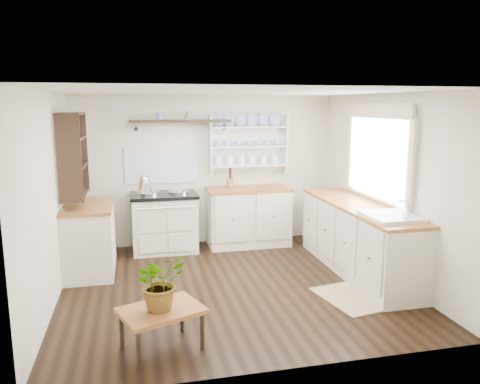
# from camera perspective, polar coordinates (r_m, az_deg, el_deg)

# --- Properties ---
(floor) EXTENTS (4.00, 3.80, 0.01)m
(floor) POSITION_cam_1_polar(r_m,az_deg,el_deg) (5.79, -1.00, -11.28)
(floor) COLOR black
(floor) RESTS_ON ground
(wall_back) EXTENTS (4.00, 0.02, 2.30)m
(wall_back) POSITION_cam_1_polar(r_m,az_deg,el_deg) (7.31, -4.12, 2.65)
(wall_back) COLOR beige
(wall_back) RESTS_ON ground
(wall_right) EXTENTS (0.02, 3.80, 2.30)m
(wall_right) POSITION_cam_1_polar(r_m,az_deg,el_deg) (6.19, 17.38, 0.74)
(wall_right) COLOR beige
(wall_right) RESTS_ON ground
(wall_left) EXTENTS (0.02, 3.80, 2.30)m
(wall_left) POSITION_cam_1_polar(r_m,az_deg,el_deg) (5.43, -22.17, -0.89)
(wall_left) COLOR beige
(wall_left) RESTS_ON ground
(ceiling) EXTENTS (4.00, 3.80, 0.01)m
(ceiling) POSITION_cam_1_polar(r_m,az_deg,el_deg) (5.38, -1.08, 12.11)
(ceiling) COLOR white
(ceiling) RESTS_ON wall_back
(window) EXTENTS (0.08, 1.55, 1.22)m
(window) POSITION_cam_1_polar(r_m,az_deg,el_deg) (6.24, 16.50, 4.71)
(window) COLOR white
(window) RESTS_ON wall_right
(aga_cooker) EXTENTS (0.97, 0.68, 0.90)m
(aga_cooker) POSITION_cam_1_polar(r_m,az_deg,el_deg) (7.05, -9.17, -3.60)
(aga_cooker) COLOR beige
(aga_cooker) RESTS_ON floor
(back_cabinets) EXTENTS (1.27, 0.63, 0.90)m
(back_cabinets) POSITION_cam_1_polar(r_m,az_deg,el_deg) (7.27, 1.00, -2.91)
(back_cabinets) COLOR #ECE7CB
(back_cabinets) RESTS_ON floor
(right_cabinets) EXTENTS (0.62, 2.43, 0.90)m
(right_cabinets) POSITION_cam_1_polar(r_m,az_deg,el_deg) (6.28, 14.20, -5.41)
(right_cabinets) COLOR #ECE7CB
(right_cabinets) RESTS_ON floor
(belfast_sink) EXTENTS (0.55, 0.60, 0.45)m
(belfast_sink) POSITION_cam_1_polar(r_m,az_deg,el_deg) (5.57, 17.87, -4.04)
(belfast_sink) COLOR white
(belfast_sink) RESTS_ON right_cabinets
(left_cabinets) EXTENTS (0.62, 1.13, 0.90)m
(left_cabinets) POSITION_cam_1_polar(r_m,az_deg,el_deg) (6.42, -17.84, -5.27)
(left_cabinets) COLOR #ECE7CB
(left_cabinets) RESTS_ON floor
(plate_rack) EXTENTS (1.20, 0.22, 0.90)m
(plate_rack) POSITION_cam_1_polar(r_m,az_deg,el_deg) (7.36, 0.91, 5.90)
(plate_rack) COLOR white
(plate_rack) RESTS_ON wall_back
(high_shelf) EXTENTS (1.50, 0.29, 0.16)m
(high_shelf) POSITION_cam_1_polar(r_m,az_deg,el_deg) (7.08, -7.28, 8.49)
(high_shelf) COLOR black
(high_shelf) RESTS_ON wall_back
(left_shelving) EXTENTS (0.28, 0.80, 1.05)m
(left_shelving) POSITION_cam_1_polar(r_m,az_deg,el_deg) (6.23, -19.69, 4.38)
(left_shelving) COLOR black
(left_shelving) RESTS_ON wall_left
(kettle) EXTENTS (0.19, 0.19, 0.23)m
(kettle) POSITION_cam_1_polar(r_m,az_deg,el_deg) (6.80, -11.61, 0.98)
(kettle) COLOR silver
(kettle) RESTS_ON aga_cooker
(utensil_crock) EXTENTS (0.11, 0.11, 0.13)m
(utensil_crock) POSITION_cam_1_polar(r_m,az_deg,el_deg) (7.19, -1.24, 1.09)
(utensil_crock) COLOR #965737
(utensil_crock) RESTS_ON back_cabinets
(center_table) EXTENTS (0.83, 0.72, 0.38)m
(center_table) POSITION_cam_1_polar(r_m,az_deg,el_deg) (4.34, -9.57, -14.39)
(center_table) COLOR brown
(center_table) RESTS_ON floor
(potted_plant) EXTENTS (0.58, 0.55, 0.50)m
(potted_plant) POSITION_cam_1_polar(r_m,az_deg,el_deg) (4.23, -9.69, -10.76)
(potted_plant) COLOR #3F7233
(potted_plant) RESTS_ON center_table
(floor_rug) EXTENTS (0.70, 0.94, 0.02)m
(floor_rug) POSITION_cam_1_polar(r_m,az_deg,el_deg) (5.55, 13.23, -12.51)
(floor_rug) COLOR #88704F
(floor_rug) RESTS_ON floor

